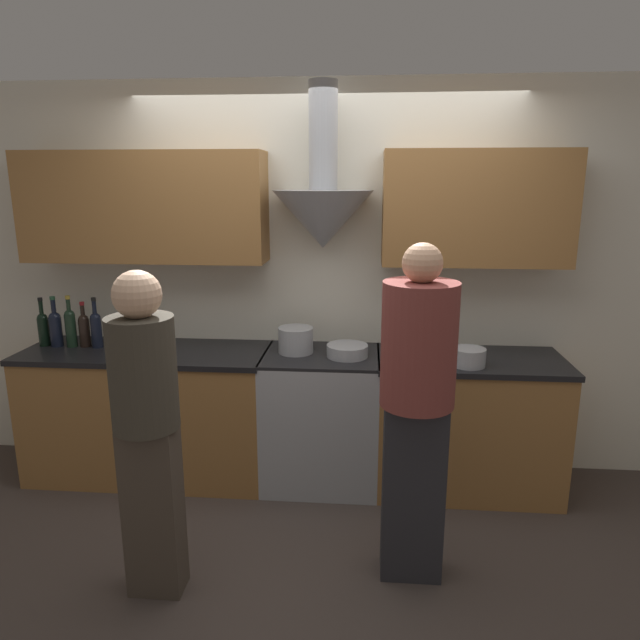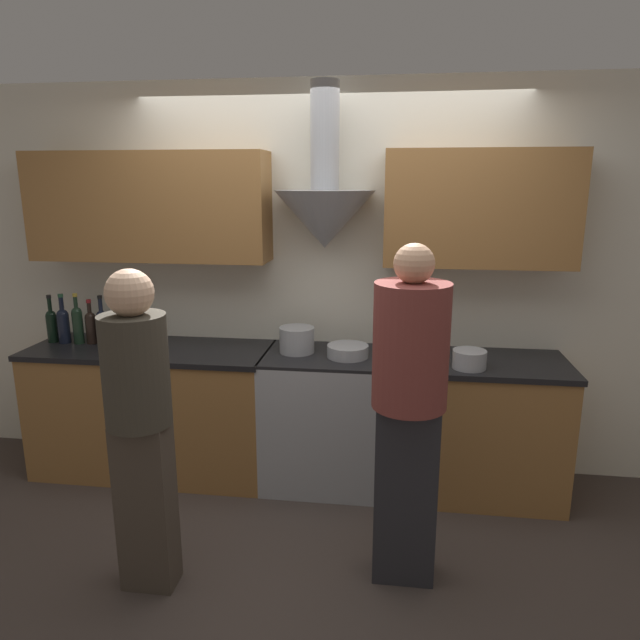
{
  "view_description": "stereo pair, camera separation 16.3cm",
  "coord_description": "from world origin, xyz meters",
  "px_view_note": "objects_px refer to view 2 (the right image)",
  "views": [
    {
      "loc": [
        0.29,
        -3.15,
        1.96
      ],
      "look_at": [
        0.0,
        0.24,
        1.13
      ],
      "focal_mm": 32.0,
      "sensor_mm": 36.0,
      "label": 1
    },
    {
      "loc": [
        0.45,
        -3.14,
        1.96
      ],
      "look_at": [
        0.0,
        0.24,
        1.13
      ],
      "focal_mm": 32.0,
      "sensor_mm": 36.0,
      "label": 2
    }
  ],
  "objects_px": {
    "wine_bottle_2": "(78,323)",
    "wine_bottle_3": "(91,326)",
    "orange_fruit": "(437,357)",
    "saucepan": "(469,359)",
    "person_foreground_left": "(139,417)",
    "wine_bottle_1": "(63,324)",
    "mixing_bowl": "(348,351)",
    "wine_bottle_0": "(52,324)",
    "person_foreground_right": "(409,403)",
    "stove_range": "(322,417)",
    "wine_bottle_4": "(102,325)",
    "stock_pot": "(297,340)"
  },
  "relations": [
    {
      "from": "wine_bottle_2",
      "to": "wine_bottle_3",
      "type": "distance_m",
      "value": 0.09
    },
    {
      "from": "orange_fruit",
      "to": "saucepan",
      "type": "relative_size",
      "value": 0.44
    },
    {
      "from": "wine_bottle_2",
      "to": "person_foreground_left",
      "type": "bearing_deg",
      "value": -50.26
    },
    {
      "from": "wine_bottle_1",
      "to": "person_foreground_left",
      "type": "relative_size",
      "value": 0.21
    },
    {
      "from": "wine_bottle_3",
      "to": "mixing_bowl",
      "type": "xyz_separation_m",
      "value": [
        1.76,
        -0.08,
        -0.09
      ]
    },
    {
      "from": "wine_bottle_0",
      "to": "person_foreground_right",
      "type": "relative_size",
      "value": 0.19
    },
    {
      "from": "wine_bottle_1",
      "to": "wine_bottle_2",
      "type": "height_order",
      "value": "wine_bottle_2"
    },
    {
      "from": "stove_range",
      "to": "wine_bottle_3",
      "type": "height_order",
      "value": "wine_bottle_3"
    },
    {
      "from": "wine_bottle_4",
      "to": "person_foreground_left",
      "type": "relative_size",
      "value": 0.21
    },
    {
      "from": "stove_range",
      "to": "person_foreground_left",
      "type": "relative_size",
      "value": 0.56
    },
    {
      "from": "wine_bottle_3",
      "to": "person_foreground_left",
      "type": "bearing_deg",
      "value": -53.18
    },
    {
      "from": "wine_bottle_4",
      "to": "person_foreground_left",
      "type": "height_order",
      "value": "person_foreground_left"
    },
    {
      "from": "stock_pot",
      "to": "orange_fruit",
      "type": "xyz_separation_m",
      "value": [
        0.88,
        -0.13,
        -0.04
      ]
    },
    {
      "from": "person_foreground_right",
      "to": "person_foreground_left",
      "type": "bearing_deg",
      "value": -169.46
    },
    {
      "from": "wine_bottle_0",
      "to": "person_foreground_right",
      "type": "distance_m",
      "value": 2.59
    },
    {
      "from": "wine_bottle_4",
      "to": "person_foreground_left",
      "type": "xyz_separation_m",
      "value": [
        0.79,
        -1.16,
        -0.13
      ]
    },
    {
      "from": "stove_range",
      "to": "stock_pot",
      "type": "xyz_separation_m",
      "value": [
        -0.17,
        0.02,
        0.52
      ]
    },
    {
      "from": "stove_range",
      "to": "orange_fruit",
      "type": "xyz_separation_m",
      "value": [
        0.72,
        -0.11,
        0.48
      ]
    },
    {
      "from": "wine_bottle_1",
      "to": "saucepan",
      "type": "relative_size",
      "value": 1.71
    },
    {
      "from": "wine_bottle_3",
      "to": "mixing_bowl",
      "type": "relative_size",
      "value": 1.17
    },
    {
      "from": "wine_bottle_3",
      "to": "saucepan",
      "type": "relative_size",
      "value": 1.53
    },
    {
      "from": "wine_bottle_2",
      "to": "person_foreground_left",
      "type": "xyz_separation_m",
      "value": [
        0.97,
        -1.16,
        -0.13
      ]
    },
    {
      "from": "wine_bottle_2",
      "to": "mixing_bowl",
      "type": "distance_m",
      "value": 1.85
    },
    {
      "from": "wine_bottle_0",
      "to": "stock_pot",
      "type": "xyz_separation_m",
      "value": [
        1.71,
        -0.02,
        -0.05
      ]
    },
    {
      "from": "wine_bottle_1",
      "to": "stove_range",
      "type": "bearing_deg",
      "value": -1.03
    },
    {
      "from": "stock_pot",
      "to": "mixing_bowl",
      "type": "distance_m",
      "value": 0.34
    },
    {
      "from": "mixing_bowl",
      "to": "saucepan",
      "type": "distance_m",
      "value": 0.74
    },
    {
      "from": "wine_bottle_1",
      "to": "orange_fruit",
      "type": "xyz_separation_m",
      "value": [
        2.5,
        -0.14,
        -0.09
      ]
    },
    {
      "from": "wine_bottle_0",
      "to": "wine_bottle_1",
      "type": "bearing_deg",
      "value": -6.02
    },
    {
      "from": "wine_bottle_4",
      "to": "mixing_bowl",
      "type": "bearing_deg",
      "value": -2.17
    },
    {
      "from": "orange_fruit",
      "to": "saucepan",
      "type": "height_order",
      "value": "saucepan"
    },
    {
      "from": "mixing_bowl",
      "to": "saucepan",
      "type": "relative_size",
      "value": 1.31
    },
    {
      "from": "wine_bottle_4",
      "to": "saucepan",
      "type": "xyz_separation_m",
      "value": [
        2.4,
        -0.19,
        -0.08
      ]
    },
    {
      "from": "wine_bottle_1",
      "to": "wine_bottle_2",
      "type": "distance_m",
      "value": 0.11
    },
    {
      "from": "wine_bottle_2",
      "to": "orange_fruit",
      "type": "distance_m",
      "value": 2.4
    },
    {
      "from": "wine_bottle_4",
      "to": "saucepan",
      "type": "relative_size",
      "value": 1.7
    },
    {
      "from": "saucepan",
      "to": "person_foreground_left",
      "type": "height_order",
      "value": "person_foreground_left"
    },
    {
      "from": "wine_bottle_4",
      "to": "stock_pot",
      "type": "relative_size",
      "value": 1.5
    },
    {
      "from": "orange_fruit",
      "to": "person_foreground_left",
      "type": "relative_size",
      "value": 0.05
    },
    {
      "from": "wine_bottle_1",
      "to": "orange_fruit",
      "type": "height_order",
      "value": "wine_bottle_1"
    },
    {
      "from": "wine_bottle_0",
      "to": "mixing_bowl",
      "type": "relative_size",
      "value": 1.26
    },
    {
      "from": "wine_bottle_0",
      "to": "orange_fruit",
      "type": "bearing_deg",
      "value": -3.28
    },
    {
      "from": "orange_fruit",
      "to": "saucepan",
      "type": "distance_m",
      "value": 0.19
    },
    {
      "from": "wine_bottle_0",
      "to": "wine_bottle_2",
      "type": "relative_size",
      "value": 0.95
    },
    {
      "from": "wine_bottle_2",
      "to": "saucepan",
      "type": "bearing_deg",
      "value": -4.29
    },
    {
      "from": "stove_range",
      "to": "wine_bottle_4",
      "type": "relative_size",
      "value": 2.61
    },
    {
      "from": "wine_bottle_1",
      "to": "mixing_bowl",
      "type": "relative_size",
      "value": 1.3
    },
    {
      "from": "wine_bottle_3",
      "to": "saucepan",
      "type": "bearing_deg",
      "value": -4.7
    },
    {
      "from": "person_foreground_right",
      "to": "wine_bottle_1",
      "type": "bearing_deg",
      "value": 158.07
    },
    {
      "from": "person_foreground_left",
      "to": "orange_fruit",
      "type": "bearing_deg",
      "value": 35.69
    }
  ]
}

